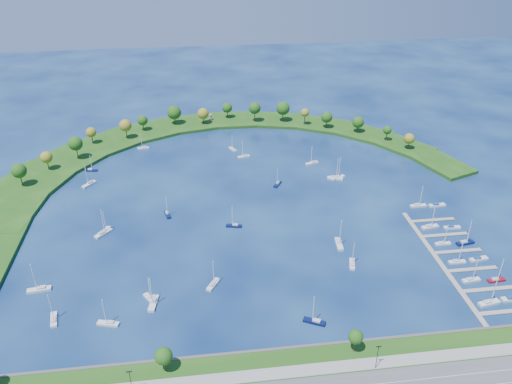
{
  "coord_description": "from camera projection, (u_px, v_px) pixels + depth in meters",
  "views": [
    {
      "loc": [
        -24.9,
        -227.29,
        136.68
      ],
      "look_at": [
        5.0,
        5.0,
        4.0
      ],
      "focal_mm": 35.45,
      "sensor_mm": 36.0,
      "label": 1
    }
  ],
  "objects": [
    {
      "name": "docked_boat_2",
      "position": [
        471.0,
        279.0,
        210.94
      ],
      "size": [
        8.02,
        3.01,
        11.51
      ],
      "rotation": [
        0.0,
        0.0,
        0.11
      ],
      "color": "silver",
      "rests_on": "ground"
    },
    {
      "name": "docked_boat_10",
      "position": [
        418.0,
        205.0,
        263.34
      ],
      "size": [
        8.53,
        2.61,
        12.45
      ],
      "rotation": [
        0.0,
        0.0,
        0.03
      ],
      "color": "silver",
      "rests_on": "ground"
    },
    {
      "name": "moored_boat_19",
      "position": [
        39.0,
        289.0,
        205.62
      ],
      "size": [
        9.62,
        3.81,
        13.76
      ],
      "rotation": [
        0.0,
        0.0,
        3.27
      ],
      "color": "silver",
      "rests_on": "ground"
    },
    {
      "name": "moored_boat_11",
      "position": [
        338.0,
        177.0,
        290.65
      ],
      "size": [
        9.22,
        5.79,
        13.15
      ],
      "rotation": [
        0.0,
        0.0,
        6.68
      ],
      "color": "silver",
      "rests_on": "ground"
    },
    {
      "name": "harbor_tower",
      "position": [
        210.0,
        117.0,
        363.89
      ],
      "size": [
        2.6,
        2.6,
        4.35
      ],
      "color": "gray",
      "rests_on": "breakwater"
    },
    {
      "name": "dock_system",
      "position": [
        455.0,
        261.0,
        222.95
      ],
      "size": [
        24.28,
        82.0,
        1.6
      ],
      "color": "gray",
      "rests_on": "ground"
    },
    {
      "name": "moored_boat_17",
      "position": [
        335.0,
        178.0,
        290.0
      ],
      "size": [
        9.22,
        5.26,
        13.08
      ],
      "rotation": [
        0.0,
        0.0,
        -0.33
      ],
      "color": "silver",
      "rests_on": "ground"
    },
    {
      "name": "moored_boat_3",
      "position": [
        167.0,
        214.0,
        255.97
      ],
      "size": [
        3.8,
        7.56,
        10.71
      ],
      "rotation": [
        0.0,
        0.0,
        4.97
      ],
      "color": "#09113B",
      "rests_on": "ground"
    },
    {
      "name": "moored_boat_4",
      "position": [
        315.0,
        321.0,
        189.8
      ],
      "size": [
        8.63,
        5.9,
        12.44
      ],
      "rotation": [
        0.0,
        0.0,
        2.68
      ],
      "color": "#09113B",
      "rests_on": "ground"
    },
    {
      "name": "ground",
      "position": [
        248.0,
        204.0,
        266.28
      ],
      "size": [
        700.0,
        700.0,
        0.0
      ],
      "primitive_type": "plane",
      "color": "#071744",
      "rests_on": "ground"
    },
    {
      "name": "moored_boat_2",
      "position": [
        153.0,
        302.0,
        198.57
      ],
      "size": [
        4.04,
        9.46,
        13.47
      ],
      "rotation": [
        0.0,
        0.0,
        4.55
      ],
      "color": "silver",
      "rests_on": "ground"
    },
    {
      "name": "moored_boat_16",
      "position": [
        339.0,
        243.0,
        233.49
      ],
      "size": [
        3.6,
        9.79,
        14.08
      ],
      "rotation": [
        0.0,
        0.0,
        4.61
      ],
      "color": "silver",
      "rests_on": "ground"
    },
    {
      "name": "moored_boat_0",
      "position": [
        103.0,
        233.0,
        241.0
      ],
      "size": [
        8.2,
        8.64,
        13.69
      ],
      "rotation": [
        0.0,
        0.0,
        0.83
      ],
      "color": "silver",
      "rests_on": "ground"
    },
    {
      "name": "docked_boat_11",
      "position": [
        437.0,
        205.0,
        263.88
      ],
      "size": [
        8.87,
        2.84,
        1.79
      ],
      "rotation": [
        0.0,
        0.0,
        0.04
      ],
      "color": "silver",
      "rests_on": "ground"
    },
    {
      "name": "moored_boat_14",
      "position": [
        89.0,
        184.0,
        283.72
      ],
      "size": [
        7.54,
        8.61,
        13.21
      ],
      "rotation": [
        0.0,
        0.0,
        4.04
      ],
      "color": "silver",
      "rests_on": "ground"
    },
    {
      "name": "breakwater_trees",
      "position": [
        210.0,
        123.0,
        336.92
      ],
      "size": [
        237.76,
        96.26,
        14.52
      ],
      "color": "#382314",
      "rests_on": "breakwater"
    },
    {
      "name": "docked_boat_1",
      "position": [
        512.0,
        299.0,
        200.85
      ],
      "size": [
        9.15,
        2.62,
        1.86
      ],
      "rotation": [
        0.0,
        0.0,
        0.01
      ],
      "color": "silver",
      "rests_on": "ground"
    },
    {
      "name": "moored_boat_18",
      "position": [
        54.0,
        319.0,
        190.68
      ],
      "size": [
        3.94,
        8.59,
        12.19
      ],
      "rotation": [
        0.0,
        0.0,
        1.77
      ],
      "color": "silver",
      "rests_on": "ground"
    },
    {
      "name": "docked_boat_7",
      "position": [
        465.0,
        242.0,
        234.22
      ],
      "size": [
        9.02,
        3.79,
        12.85
      ],
      "rotation": [
        0.0,
        0.0,
        0.16
      ],
      "color": "#09113B",
      "rests_on": "ground"
    },
    {
      "name": "moored_boat_15",
      "position": [
        233.0,
        149.0,
        324.86
      ],
      "size": [
        5.03,
        7.05,
        10.24
      ],
      "rotation": [
        0.0,
        0.0,
        2.07
      ],
      "color": "silver",
      "rests_on": "ground"
    },
    {
      "name": "moored_boat_20",
      "position": [
        150.0,
        298.0,
        201.01
      ],
      "size": [
        6.15,
        7.65,
        11.41
      ],
      "rotation": [
        0.0,
        0.0,
        5.31
      ],
      "color": "silver",
      "rests_on": "ground"
    },
    {
      "name": "docked_boat_9",
      "position": [
        452.0,
        227.0,
        245.71
      ],
      "size": [
        8.14,
        2.62,
        1.64
      ],
      "rotation": [
        0.0,
        0.0,
        -0.05
      ],
      "color": "silver",
      "rests_on": "ground"
    },
    {
      "name": "breakwater",
      "position": [
        162.0,
        166.0,
        302.69
      ],
      "size": [
        286.74,
        247.64,
        2.0
      ],
      "color": "#184612",
      "rests_on": "ground"
    },
    {
      "name": "moored_boat_8",
      "position": [
        278.0,
        184.0,
        283.9
      ],
      "size": [
        5.68,
        7.48,
        11.0
      ],
      "rotation": [
        0.0,
        0.0,
        4.17
      ],
      "color": "#09113B",
      "rests_on": "ground"
    },
    {
      "name": "docked_boat_5",
      "position": [
        479.0,
        259.0,
        223.65
      ],
      "size": [
        8.75,
        3.5,
        1.74
      ],
      "rotation": [
        0.0,
        0.0,
        0.13
      ],
      "color": "silver",
      "rests_on": "ground"
    },
    {
      "name": "moored_boat_5",
      "position": [
        213.0,
        284.0,
        208.43
      ],
      "size": [
        6.31,
        8.22,
        12.12
      ],
      "rotation": [
        0.0,
        0.0,
        1.01
      ],
      "color": "silver",
      "rests_on": "ground"
    },
    {
      "name": "moored_boat_10",
      "position": [
        244.0,
        156.0,
        315.24
      ],
      "size": [
        7.89,
        3.78,
        11.18
      ],
      "rotation": [
        0.0,
        0.0,
        3.37
      ],
      "color": "silver",
      "rests_on": "ground"
    },
    {
      "name": "moored_boat_12",
      "position": [
        108.0,
        323.0,
        188.92
      ],
      "size": [
        8.56,
        4.44,
        12.12
      ],
      "rotation": [
        0.0,
        0.0,
        2.87
      ],
      "color": "silver",
      "rests_on": "ground"
    },
    {
      "name": "moored_boat_7",
      "position": [
        105.0,
        230.0,
        243.02
      ],
      "size": [
        4.51,
        7.67,
        10.9
      ],
      "rotation": [
        0.0,
        0.0,
        1.22
      ],
      "color": "silver",
      "rests_on": "ground"
    },
    {
      "name": "docked_boat_8",
      "position": [
        430.0,
        226.0,
        245.94
      ],
      "size": [
        9.02,
        3.9,
        12.83
      ],
      "rotation": [
        0.0,
        0.0,
        0.17
      ],
      "color": "silver",
      "rests_on": "ground"
    },
    {
      "name": "docked_boat_4",
      "position": [
        457.0,
        261.0,
        221.79
      ],
      "size": [
        7.58,
        2.12,
        11.14
      ],
      "rotation": [
        0.0,
        0.0,
        -0.0
      ],
      "color": "silver",
      "rests_on": "ground"
    },
    {
      "name": "docked_boat_0",
      "position": [
        489.0,
        302.0,
        198.66
      ],
      "size": [
        9.22,
        3.9,
        13.14
      ],
      "rotation": [
        0.0,
        0.0,
        0.16
      ],
      "color": "silver",
      "rests_on": "ground"
    },
    {
      "name": "moored_boat_13",
      "position": [
        312.0,
        162.0,
        307.23
      ],
      "size": [
        8.35,
        4.72,
        11.84
      ],
      "rotation": [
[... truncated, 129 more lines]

